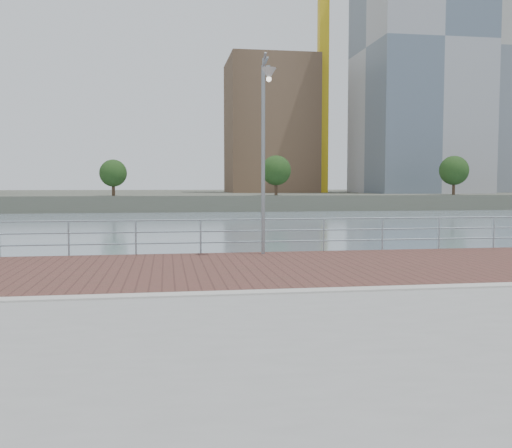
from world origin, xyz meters
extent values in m
plane|color=slate|center=(0.00, 0.00, -2.00)|extent=(400.00, 400.00, 0.00)
cube|color=brown|center=(0.00, 3.60, 0.01)|extent=(40.00, 6.80, 0.02)
cube|color=#B7B5AD|center=(0.00, 0.00, 0.03)|extent=(40.00, 0.40, 0.06)
cube|color=#4C5142|center=(0.00, 122.50, -0.75)|extent=(320.00, 95.00, 2.50)
cylinder|color=#8C9EA8|center=(-5.13, 7.00, 0.55)|extent=(0.06, 0.06, 1.10)
cylinder|color=#8C9EA8|center=(-3.08, 7.00, 0.55)|extent=(0.06, 0.06, 1.10)
cylinder|color=#8C9EA8|center=(-1.03, 7.00, 0.55)|extent=(0.06, 0.06, 1.10)
cylinder|color=#8C9EA8|center=(1.03, 7.00, 0.55)|extent=(0.06, 0.06, 1.10)
cylinder|color=#8C9EA8|center=(3.08, 7.00, 0.55)|extent=(0.06, 0.06, 1.10)
cylinder|color=#8C9EA8|center=(5.13, 7.00, 0.55)|extent=(0.06, 0.06, 1.10)
cylinder|color=#8C9EA8|center=(7.18, 7.00, 0.55)|extent=(0.06, 0.06, 1.10)
cylinder|color=#8C9EA8|center=(9.24, 7.00, 0.55)|extent=(0.06, 0.06, 1.10)
cylinder|color=#8C9EA8|center=(0.00, 7.00, 1.10)|extent=(39.00, 0.05, 0.05)
cylinder|color=#8C9EA8|center=(0.00, 7.00, 0.73)|extent=(39.00, 0.05, 0.05)
cylinder|color=#8C9EA8|center=(0.00, 7.00, 0.36)|extent=(39.00, 0.05, 0.05)
cylinder|color=gray|center=(0.94, 6.50, 2.98)|extent=(0.12, 0.12, 5.96)
cylinder|color=gray|center=(0.94, 6.00, 5.96)|extent=(0.07, 0.99, 0.07)
cone|color=#B2B2AD|center=(0.94, 5.51, 5.76)|extent=(0.44, 0.44, 0.35)
cube|color=gold|center=(30.00, 104.00, 25.50)|extent=(2.00, 2.00, 50.00)
cube|color=brown|center=(20.00, 110.00, 14.58)|extent=(18.00, 18.00, 28.15)
cube|color=#9E9EA3|center=(48.00, 98.00, 29.06)|extent=(22.00, 22.00, 57.13)
cube|color=#B2ADA3|center=(72.00, 108.00, 30.81)|extent=(20.00, 20.00, 60.61)
cylinder|color=#473323|center=(-10.00, 77.00, 2.10)|extent=(0.50, 0.50, 3.19)
sphere|color=#193814|center=(-10.00, 77.00, 3.92)|extent=(4.11, 4.11, 4.11)
cylinder|color=#473323|center=(15.00, 77.00, 2.33)|extent=(0.50, 0.50, 3.66)
sphere|color=#193814|center=(15.00, 77.00, 4.42)|extent=(4.71, 4.71, 4.71)
cylinder|color=#473323|center=(45.00, 77.00, 2.38)|extent=(0.50, 0.50, 3.76)
sphere|color=#193814|center=(45.00, 77.00, 4.53)|extent=(4.83, 4.83, 4.83)
camera|label=1|loc=(-2.10, -11.38, 2.25)|focal=40.00mm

